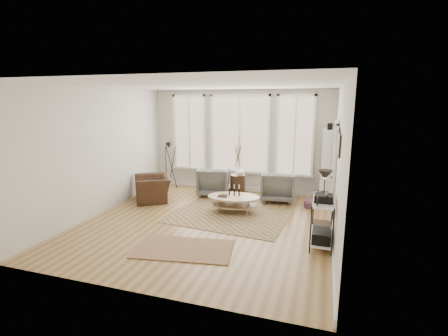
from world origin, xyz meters
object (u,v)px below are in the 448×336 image
(coffee_table, at_px, (233,200))
(accent_chair, at_px, (153,188))
(side_table, at_px, (238,167))
(low_shelf, at_px, (322,216))
(bookcase, at_px, (328,166))
(armchair_right, at_px, (277,186))
(armchair_left, at_px, (213,181))

(coffee_table, height_order, accent_chair, accent_chair)
(coffee_table, distance_m, side_table, 1.39)
(low_shelf, bearing_deg, bookcase, 88.72)
(armchair_right, relative_size, accent_chair, 0.87)
(armchair_left, xyz_separation_m, armchair_right, (1.78, 0.00, 0.00))
(low_shelf, bearing_deg, accent_chair, 162.23)
(low_shelf, relative_size, accent_chair, 1.31)
(low_shelf, xyz_separation_m, armchair_left, (-2.95, 2.35, -0.12))
(low_shelf, xyz_separation_m, accent_chair, (-4.30, 1.38, -0.19))
(bookcase, distance_m, accent_chair, 4.55)
(accent_chair, bearing_deg, side_table, 82.09)
(armchair_left, distance_m, armchair_right, 1.78)
(side_table, relative_size, accent_chair, 1.72)
(coffee_table, bearing_deg, armchair_left, 127.03)
(side_table, height_order, accent_chair, side_table)
(coffee_table, distance_m, armchair_right, 1.50)
(low_shelf, height_order, armchair_right, low_shelf)
(low_shelf, height_order, coffee_table, low_shelf)
(armchair_right, bearing_deg, accent_chair, 8.95)
(bookcase, xyz_separation_m, low_shelf, (-0.06, -2.52, -0.44))
(coffee_table, xyz_separation_m, armchair_left, (-0.93, 1.23, 0.09))
(low_shelf, relative_size, armchair_right, 1.50)
(armchair_right, height_order, accent_chair, armchair_right)
(low_shelf, distance_m, coffee_table, 2.32)
(side_table, bearing_deg, accent_chair, -153.92)
(coffee_table, height_order, side_table, side_table)
(armchair_left, xyz_separation_m, side_table, (0.69, 0.03, 0.43))
(armchair_left, height_order, accent_chair, armchair_left)
(accent_chair, bearing_deg, bookcase, 70.71)
(armchair_right, bearing_deg, coffee_table, 46.95)
(armchair_right, bearing_deg, low_shelf, 108.14)
(armchair_left, bearing_deg, bookcase, 170.66)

